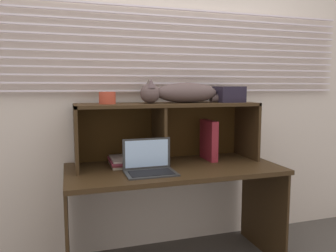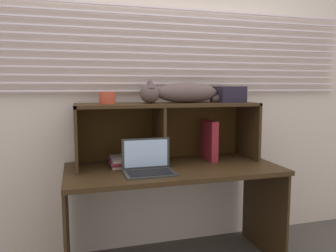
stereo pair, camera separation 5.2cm
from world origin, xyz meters
The scene contains 9 objects.
back_panel_with_blinds centered at (0.00, 0.55, 1.26)m, with size 4.40×0.08×2.50m.
desk centered at (0.00, 0.18, 0.57)m, with size 1.43×0.65×0.70m.
hutch_shelf_unit centered at (-0.01, 0.35, 1.00)m, with size 1.28×0.36×0.42m.
cat centered at (0.11, 0.32, 1.20)m, with size 0.79×0.17×0.17m.
laptop centered at (-0.20, 0.08, 0.75)m, with size 0.31×0.22×0.21m.
binder_upright centered at (0.32, 0.32, 0.85)m, with size 0.05×0.22×0.29m, color maroon.
book_stack centered at (-0.32, 0.32, 0.73)m, with size 0.19×0.26×0.06m.
small_basket centered at (-0.42, 0.32, 1.17)m, with size 0.11×0.11×0.08m, color #BD432D.
storage_box centered at (0.47, 0.32, 1.19)m, with size 0.19×0.19×0.12m, color black.
Camera 2 is at (-0.63, -1.90, 1.24)m, focal length 35.11 mm.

